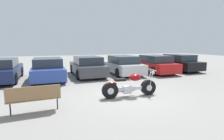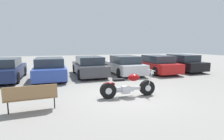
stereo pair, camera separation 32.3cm
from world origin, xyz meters
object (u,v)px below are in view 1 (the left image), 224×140
motorcycle (129,86)px  parked_car_navy (2,70)px  parked_car_dark_grey (87,66)px  parked_car_black (178,63)px  park_bench (34,96)px  parked_car_silver (122,65)px  parked_car_red (154,64)px  parked_car_blue (48,69)px

motorcycle → parked_car_navy: bearing=135.6°
motorcycle → parked_car_dark_grey: bearing=95.2°
parked_car_black → park_bench: size_ratio=2.72×
parked_car_dark_grey → parked_car_black: bearing=-0.9°
parked_car_navy → parked_car_silver: size_ratio=1.00×
motorcycle → parked_car_black: parked_car_black is taller
motorcycle → parked_car_black: size_ratio=0.55×
parked_car_red → parked_car_black: 2.61m
parked_car_navy → park_bench: 6.48m
parked_car_red → park_bench: bearing=-145.4°
motorcycle → parked_car_silver: (2.08, 5.41, 0.21)m
parked_car_navy → parked_car_silver: (7.77, -0.17, 0.00)m
parked_car_blue → parked_car_dark_grey: 2.63m
parked_car_navy → parked_car_red: (10.36, -0.43, 0.00)m
parked_car_black → parked_car_dark_grey: bearing=179.1°
parked_car_silver → parked_car_red: bearing=-5.9°
parked_car_navy → parked_car_dark_grey: bearing=0.1°
motorcycle → park_bench: (-3.60, -0.55, 0.11)m
parked_car_blue → park_bench: parked_car_blue is taller
parked_car_silver → parked_car_black: bearing=0.5°
parked_car_dark_grey → parked_car_silver: size_ratio=1.00×
parked_car_dark_grey → park_bench: size_ratio=2.72×
parked_car_silver → parked_car_red: (2.59, -0.27, 0.00)m
motorcycle → parked_car_silver: parked_car_silver is taller
motorcycle → parked_car_blue: size_ratio=0.55×
parked_car_blue → parked_car_silver: size_ratio=1.00×
park_bench → parked_car_navy: bearing=108.9°
parked_car_red → parked_car_navy: bearing=177.6°
parked_car_dark_grey → parked_car_silver: 2.60m
parked_car_black → parked_car_blue: bearing=-178.3°
parked_car_navy → parked_car_dark_grey: (5.18, 0.01, 0.00)m
parked_car_dark_grey → parked_car_black: same height
parked_car_silver → parked_car_dark_grey: bearing=176.2°
motorcycle → parked_car_red: bearing=47.8°
parked_car_red → park_bench: size_ratio=2.72×
parked_car_navy → parked_car_red: same height
parked_car_dark_grey → parked_car_black: 7.77m
parked_car_dark_grey → motorcycle: bearing=-84.8°
parked_car_blue → parked_car_black: 10.37m
parked_car_black → parked_car_red: bearing=-173.1°
parked_car_navy → parked_car_dark_grey: size_ratio=1.00×
parked_car_dark_grey → parked_car_red: 5.20m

